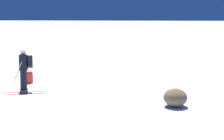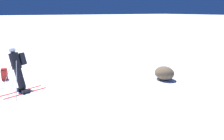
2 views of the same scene
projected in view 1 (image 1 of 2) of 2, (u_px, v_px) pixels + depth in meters
ground_plane at (33, 88)px, 15.08m from camera, size 300.00×300.00×0.00m
skier at (24, 68)px, 14.20m from camera, size 1.51×1.66×1.67m
spare_backpack at (29, 78)px, 15.95m from camera, size 0.35×0.29×0.50m
exposed_boulder_1 at (175, 98)px, 11.96m from camera, size 0.90×0.76×0.58m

